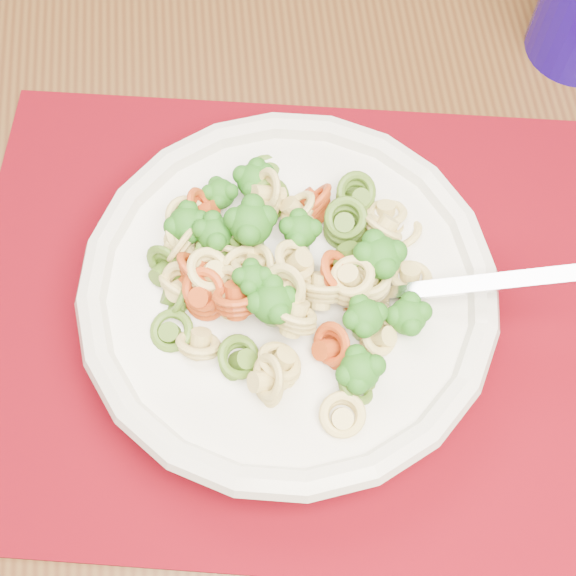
{
  "coord_description": "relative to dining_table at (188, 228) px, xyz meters",
  "views": [
    {
      "loc": [
        -0.07,
        -0.11,
        1.25
      ],
      "look_at": [
        -0.05,
        0.1,
        0.79
      ],
      "focal_mm": 50.0,
      "sensor_mm": 36.0,
      "label": 1
    }
  ],
  "objects": [
    {
      "name": "pasta_broccoli_heap",
      "position": [
        0.08,
        -0.13,
        0.14
      ],
      "size": [
        0.23,
        0.23,
        0.06
      ],
      "primitive_type": null,
      "color": "tan",
      "rests_on": "pasta_bowl"
    },
    {
      "name": "placemat",
      "position": [
        0.08,
        -0.12,
        0.09
      ],
      "size": [
        0.49,
        0.41,
        0.0
      ],
      "primitive_type": "cube",
      "rotation": [
        0.0,
        0.0,
        -0.15
      ],
      "color": "#610409",
      "rests_on": "dining_table"
    },
    {
      "name": "fork",
      "position": [
        0.13,
        -0.14,
        0.14
      ],
      "size": [
        0.18,
        0.05,
        0.08
      ],
      "primitive_type": null,
      "rotation": [
        0.0,
        -0.35,
        -0.13
      ],
      "color": "silver",
      "rests_on": "pasta_bowl"
    },
    {
      "name": "pasta_bowl",
      "position": [
        0.08,
        -0.13,
        0.13
      ],
      "size": [
        0.27,
        0.27,
        0.05
      ],
      "color": "silver",
      "rests_on": "placemat"
    },
    {
      "name": "dining_table",
      "position": [
        0.0,
        0.0,
        0.0
      ],
      "size": [
        1.51,
        0.98,
        0.74
      ],
      "rotation": [
        0.0,
        0.0,
        0.02
      ],
      "color": "#4E3216",
      "rests_on": "ground"
    }
  ]
}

